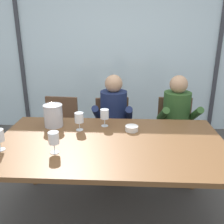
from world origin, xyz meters
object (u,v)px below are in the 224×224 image
tasting_bowl (132,128)px  wine_glass_by_left_taster (105,115)px  chair_near_curtain (60,127)px  chair_center (174,128)px  person_olive_shirt (177,119)px  wine_glass_center_pour (54,139)px  wine_glass_near_bucket (79,118)px  chair_left_of_center (113,128)px  ice_bucket_primary (53,115)px  dining_table (110,149)px  person_navy_polo (113,118)px

tasting_bowl → wine_glass_by_left_taster: 0.30m
chair_near_curtain → chair_center: bearing=6.1°
chair_near_curtain → person_olive_shirt: person_olive_shirt is taller
wine_glass_center_pour → wine_glass_near_bucket: bearing=75.6°
chair_left_of_center → ice_bucket_primary: bearing=-139.2°
dining_table → chair_center: (0.76, 1.01, -0.20)m
chair_near_curtain → wine_glass_near_bucket: wine_glass_near_bucket is taller
dining_table → person_olive_shirt: 1.13m
person_olive_shirt → tasting_bowl: (-0.56, -0.60, 0.12)m
ice_bucket_primary → wine_glass_by_left_taster: 0.51m
person_navy_polo → tasting_bowl: (0.20, -0.60, 0.12)m
chair_left_of_center → ice_bucket_primary: ice_bucket_primary is taller
wine_glass_near_bucket → chair_center: bearing=35.6°
wine_glass_near_bucket → wine_glass_center_pour: 0.47m
wine_glass_by_left_taster → person_navy_polo: bearing=82.8°
person_navy_polo → ice_bucket_primary: (-0.57, -0.52, 0.21)m
chair_center → wine_glass_near_bucket: bearing=-141.5°
wine_glass_near_bucket → person_navy_polo: bearing=63.9°
person_olive_shirt → tasting_bowl: bearing=-137.5°
chair_left_of_center → person_olive_shirt: size_ratio=0.73×
wine_glass_near_bucket → ice_bucket_primary: bearing=162.6°
person_olive_shirt → wine_glass_near_bucket: 1.24m
person_navy_polo → tasting_bowl: person_navy_polo is taller
dining_table → wine_glass_center_pour: wine_glass_center_pour is taller
person_olive_shirt → wine_glass_near_bucket: person_olive_shirt is taller
chair_near_curtain → wine_glass_center_pour: wine_glass_center_pour is taller
dining_table → wine_glass_by_left_taster: bearing=101.7°
wine_glass_by_left_taster → chair_near_curtain: bearing=135.6°
chair_center → ice_bucket_primary: (-1.34, -0.68, 0.39)m
wine_glass_center_pour → wine_glass_by_left_taster: bearing=58.5°
person_navy_polo → wine_glass_center_pour: (-0.41, -1.06, 0.22)m
chair_center → person_olive_shirt: (-0.01, -0.16, 0.17)m
chair_left_of_center → wine_glass_near_bucket: (-0.28, -0.72, 0.39)m
person_navy_polo → wine_glass_by_left_taster: (-0.06, -0.49, 0.22)m
dining_table → person_navy_polo: size_ratio=1.67×
tasting_bowl → wine_glass_near_bucket: size_ratio=0.71×
dining_table → wine_glass_center_pour: size_ratio=11.43×
dining_table → ice_bucket_primary: ice_bucket_primary is taller
chair_center → wine_glass_near_bucket: size_ratio=5.01×
wine_glass_center_pour → chair_center: bearing=45.9°
chair_center → person_navy_polo: (-0.77, -0.16, 0.17)m
wine_glass_by_left_taster → wine_glass_center_pour: 0.67m
tasting_bowl → person_olive_shirt: bearing=46.9°
ice_bucket_primary → wine_glass_center_pour: bearing=-74.1°
ice_bucket_primary → wine_glass_by_left_taster: size_ratio=1.28×
dining_table → wine_glass_center_pour: 0.51m
dining_table → ice_bucket_primary: bearing=150.6°
wine_glass_by_left_taster → wine_glass_near_bucket: size_ratio=1.00×
ice_bucket_primary → tasting_bowl: 0.78m
chair_center → ice_bucket_primary: bearing=-150.3°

